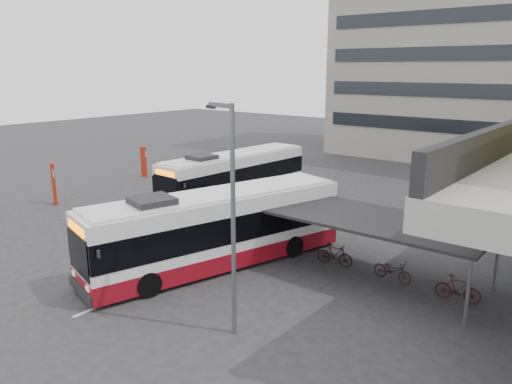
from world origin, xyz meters
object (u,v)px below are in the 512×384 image
Objects in this scene: bus_main at (217,229)px; lamp_post at (231,208)px; pedestrian at (215,201)px; bus_teal at (235,177)px.

lamp_post is (4.34, -3.89, 2.62)m from bus_main.
lamp_post is at bearing -26.72° from bus_main.
bus_teal is at bearing 21.76° from pedestrian.
pedestrian is 0.24× the size of lamp_post.
lamp_post reaches higher than bus_main.
lamp_post reaches higher than bus_teal.
bus_teal is at bearing 142.70° from bus_main.
pedestrian is at bearing 147.19° from lamp_post.
bus_teal is 17.13m from lamp_post.
pedestrian is (1.56, -3.49, -0.64)m from bus_teal.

